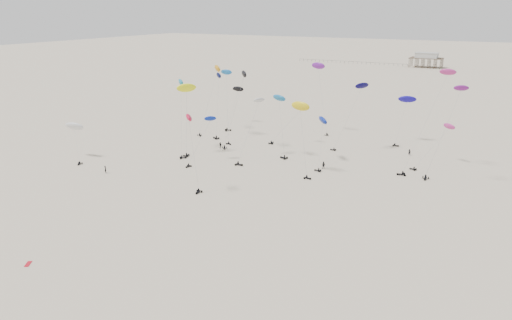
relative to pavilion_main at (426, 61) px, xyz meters
The scene contains 29 objects.
ground_plane 150.39m from the pavilion_main, 86.19° to the right, with size 900.00×900.00×0.00m, color beige.
pavilion_main is the anchor object (origin of this frame).
pier_fence 52.11m from the pavilion_main, behind, with size 80.20×0.20×1.50m.
rig_0 232.78m from the pavilion_main, 92.71° to the right, with size 6.64×8.70×21.96m.
rig_1 221.76m from the pavilion_main, 90.14° to the right, with size 9.12×8.24×12.89m.
rig_2 231.28m from the pavilion_main, 79.99° to the right, with size 9.42×15.65×26.71m.
rig_3 249.89m from the pavilion_main, 92.83° to the right, with size 3.31×11.52×13.35m.
rig_4 224.80m from the pavilion_main, 96.43° to the right, with size 7.42×8.87×21.99m.
rig_5 209.52m from the pavilion_main, 97.40° to the right, with size 7.53×16.24×17.73m.
rig_6 265.54m from the pavilion_main, 99.73° to the right, with size 10.29×7.92×11.13m.
rig_7 224.90m from the pavilion_main, 95.21° to the right, with size 9.77×12.13×22.23m.
rig_8 203.36m from the pavilion_main, 89.63° to the right, with size 9.36×8.31×22.38m.
rig_9 220.73m from the pavilion_main, 96.96° to the right, with size 10.19×16.39×21.95m.
rig_10 219.26m from the pavilion_main, 85.08° to the right, with size 8.24×9.26×19.37m.
rig_11 241.51m from the pavilion_main, 90.63° to the right, with size 3.15×14.64×18.10m.
rig_12 226.21m from the pavilion_main, 79.27° to the right, with size 8.82×14.24×15.42m.
rig_13 234.27m from the pavilion_main, 86.46° to the right, with size 6.51×13.98×14.29m.
rig_14 245.69m from the pavilion_main, 86.90° to the right, with size 8.14×7.27×17.43m.
rig_15 245.06m from the pavilion_main, 94.91° to the right, with size 5.65×8.12×19.15m.
rig_16 243.46m from the pavilion_main, 95.68° to the right, with size 10.21×13.30×21.06m.
rig_18 239.67m from the pavilion_main, 79.37° to the right, with size 7.72×5.05×22.32m.
rig_19 268.65m from the pavilion_main, 90.45° to the right, with size 5.14×4.25×17.24m.
rig_20 235.04m from the pavilion_main, 89.29° to the right, with size 6.93×6.09×16.77m.
rig_21 205.27m from the pavilion_main, 81.85° to the right, with size 5.75×11.15×14.69m.
spectator_0 270.10m from the pavilion_main, 95.95° to the right, with size 0.79×0.54×2.17m, color black.
spectator_1 241.32m from the pavilion_main, 85.79° to the right, with size 1.08×0.63×2.21m, color black.
spectator_2 236.78m from the pavilion_main, 93.72° to the right, with size 1.22×0.65×2.06m, color black.
spectator_3 220.91m from the pavilion_main, 81.11° to the right, with size 0.75×0.52×2.06m, color black.
grounded_kite_b 308.13m from the pavilion_main, 91.14° to the right, with size 1.80×0.70×0.07m, color #B80B1A.
Camera 1 is at (48.48, -3.07, 38.63)m, focal length 35.00 mm.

